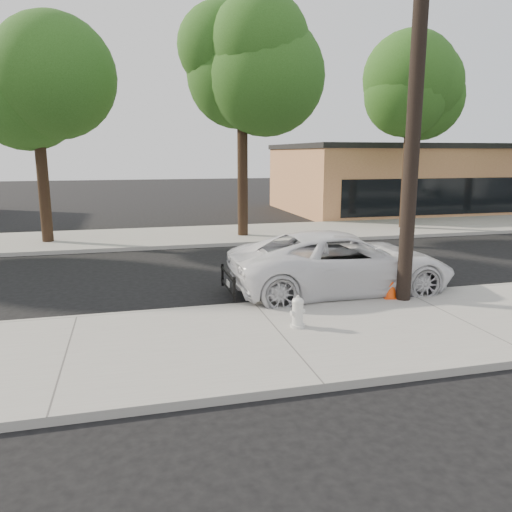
% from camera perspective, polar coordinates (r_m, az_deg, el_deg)
% --- Properties ---
extents(ground, '(120.00, 120.00, 0.00)m').
position_cam_1_polar(ground, '(13.93, -2.34, -3.50)').
color(ground, black).
rests_on(ground, ground).
extents(near_sidewalk, '(90.00, 4.40, 0.15)m').
position_cam_1_polar(near_sidewalk, '(9.94, 2.94, -9.36)').
color(near_sidewalk, gray).
rests_on(near_sidewalk, ground).
extents(far_sidewalk, '(90.00, 5.00, 0.15)m').
position_cam_1_polar(far_sidewalk, '(22.12, -6.97, 2.30)').
color(far_sidewalk, gray).
rests_on(far_sidewalk, ground).
extents(curb_near, '(90.00, 0.12, 0.16)m').
position_cam_1_polar(curb_near, '(11.94, -0.22, -5.70)').
color(curb_near, '#9E9B93').
rests_on(curb_near, ground).
extents(building_main, '(18.00, 10.00, 4.00)m').
position_cam_1_polar(building_main, '(34.72, 18.59, 8.36)').
color(building_main, '#B16C4A').
rests_on(building_main, ground).
extents(utility_pole, '(1.40, 0.34, 9.00)m').
position_cam_1_polar(utility_pole, '(12.29, 17.70, 16.08)').
color(utility_pole, black).
rests_on(utility_pole, near_sidewalk).
extents(tree_b, '(4.34, 4.20, 8.45)m').
position_cam_1_polar(tree_b, '(21.57, -23.49, 17.43)').
color(tree_b, black).
rests_on(tree_b, far_sidewalk).
extents(tree_c, '(4.96, 4.80, 9.55)m').
position_cam_1_polar(tree_c, '(21.63, -0.91, 20.36)').
color(tree_c, black).
rests_on(tree_c, far_sidewalk).
extents(tree_d, '(4.50, 4.35, 8.75)m').
position_cam_1_polar(tree_d, '(24.93, 17.94, 17.40)').
color(tree_d, black).
rests_on(tree_d, far_sidewalk).
extents(police_cruiser, '(5.91, 2.74, 1.64)m').
position_cam_1_polar(police_cruiser, '(13.31, 9.74, -0.74)').
color(police_cruiser, white).
rests_on(police_cruiser, ground).
extents(fire_hydrant, '(0.34, 0.30, 0.62)m').
position_cam_1_polar(fire_hydrant, '(10.26, 4.79, -6.48)').
color(fire_hydrant, silver).
rests_on(fire_hydrant, near_sidewalk).
extents(traffic_cone, '(0.44, 0.44, 0.71)m').
position_cam_1_polar(traffic_cone, '(12.70, 15.17, -3.09)').
color(traffic_cone, '#FF4A0D').
rests_on(traffic_cone, near_sidewalk).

